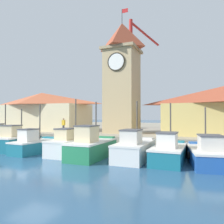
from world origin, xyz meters
TOP-DOWN VIEW (x-y plane):
  - ground_plane at (0.00, 0.00)m, footprint 300.00×300.00m
  - quay_wharf at (0.00, 28.56)m, footprint 120.00×40.00m
  - fishing_boat_left_outer at (-9.03, 4.99)m, footprint 2.24×4.80m
  - fishing_boat_left_inner at (-6.78, 4.92)m, footprint 2.54×4.48m
  - fishing_boat_mid_left at (-4.28, 4.47)m, footprint 1.99×4.38m
  - fishing_boat_center at (-1.13, 5.23)m, footprint 2.15×5.07m
  - fishing_boat_mid_right at (1.19, 4.46)m, footprint 2.29×5.04m
  - fishing_boat_right_inner at (4.26, 5.14)m, footprint 2.21×5.01m
  - fishing_boat_right_outer at (6.65, 5.30)m, footprint 2.10×4.98m
  - fishing_boat_far_right at (9.02, 5.52)m, footprint 3.04×5.51m
  - clock_tower at (0.30, 13.01)m, footprint 3.83×3.83m
  - warehouse_left at (-11.42, 13.35)m, footprint 13.00×5.77m
  - port_crane_near at (-1.70, 22.42)m, footprint 4.07×8.58m
  - dock_worker_near_tower at (-5.40, 10.00)m, footprint 0.34×0.22m

SIDE VIEW (x-z plane):
  - ground_plane at x=0.00m, z-range 0.00..0.00m
  - quay_wharf at x=0.00m, z-range 0.00..1.23m
  - fishing_boat_far_right at x=9.02m, z-range -1.18..2.52m
  - fishing_boat_mid_left at x=-4.28m, z-range -1.34..2.74m
  - fishing_boat_right_outer at x=6.65m, z-range -1.30..2.71m
  - fishing_boat_center at x=-1.13m, z-range -1.50..3.04m
  - fishing_boat_right_inner at x=4.26m, z-range -1.33..2.87m
  - fishing_boat_left_inner at x=-6.78m, z-range -1.06..2.68m
  - fishing_boat_left_outer at x=-9.03m, z-range -1.30..2.95m
  - fishing_boat_mid_right at x=1.19m, z-range -1.27..2.92m
  - dock_worker_near_tower at x=-5.40m, z-range 1.27..2.89m
  - warehouse_left at x=-11.42m, z-range 1.29..6.27m
  - clock_tower at x=0.30m, z-range 0.79..14.70m
  - port_crane_near at x=-1.70m, z-range -0.63..16.22m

